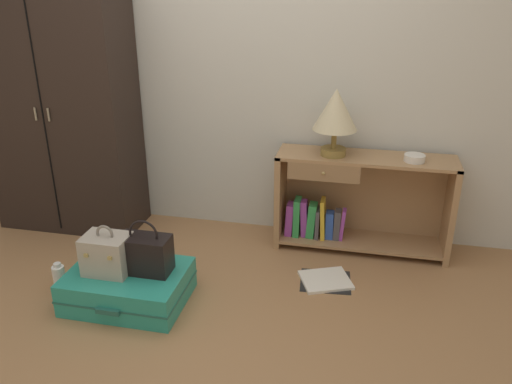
# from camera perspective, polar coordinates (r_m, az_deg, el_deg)

# --- Properties ---
(ground_plane) EXTENTS (9.00, 9.00, 0.00)m
(ground_plane) POSITION_cam_1_polar(r_m,az_deg,el_deg) (2.95, -8.06, -15.75)
(ground_plane) COLOR #9E7047
(back_wall) EXTENTS (6.40, 0.10, 2.60)m
(back_wall) POSITION_cam_1_polar(r_m,az_deg,el_deg) (3.78, -1.21, 14.84)
(back_wall) COLOR beige
(back_wall) RESTS_ON ground_plane
(wardrobe) EXTENTS (1.05, 0.47, 1.86)m
(wardrobe) POSITION_cam_1_polar(r_m,az_deg,el_deg) (4.10, -20.48, 8.74)
(wardrobe) COLOR black
(wardrobe) RESTS_ON ground_plane
(bookshelf) EXTENTS (1.20, 0.34, 0.69)m
(bookshelf) POSITION_cam_1_polar(r_m,az_deg,el_deg) (3.73, 10.52, -1.10)
(bookshelf) COLOR #A37A51
(bookshelf) RESTS_ON ground_plane
(table_lamp) EXTENTS (0.30, 0.30, 0.45)m
(table_lamp) POSITION_cam_1_polar(r_m,az_deg,el_deg) (3.48, 8.66, 8.61)
(table_lamp) COLOR olive
(table_lamp) RESTS_ON bookshelf
(bowl) EXTENTS (0.13, 0.13, 0.05)m
(bowl) POSITION_cam_1_polar(r_m,az_deg,el_deg) (3.56, 16.88, 3.56)
(bowl) COLOR silver
(bowl) RESTS_ON bookshelf
(suitcase_large) EXTENTS (0.69, 0.53, 0.20)m
(suitcase_large) POSITION_cam_1_polar(r_m,az_deg,el_deg) (3.26, -13.74, -9.92)
(suitcase_large) COLOR teal
(suitcase_large) RESTS_ON ground_plane
(train_case) EXTENTS (0.26, 0.21, 0.30)m
(train_case) POSITION_cam_1_polar(r_m,az_deg,el_deg) (3.17, -15.89, -6.49)
(train_case) COLOR #A89E8E
(train_case) RESTS_ON suitcase_large
(handbag) EXTENTS (0.30, 0.16, 0.33)m
(handbag) POSITION_cam_1_polar(r_m,az_deg,el_deg) (3.13, -11.97, -6.57)
(handbag) COLOR black
(handbag) RESTS_ON suitcase_large
(bottle) EXTENTS (0.08, 0.08, 0.18)m
(bottle) POSITION_cam_1_polar(r_m,az_deg,el_deg) (3.50, -20.63, -8.69)
(bottle) COLOR white
(bottle) RESTS_ON ground_plane
(open_book_on_floor) EXTENTS (0.38, 0.36, 0.02)m
(open_book_on_floor) POSITION_cam_1_polar(r_m,az_deg,el_deg) (3.42, 7.58, -9.51)
(open_book_on_floor) COLOR white
(open_book_on_floor) RESTS_ON ground_plane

